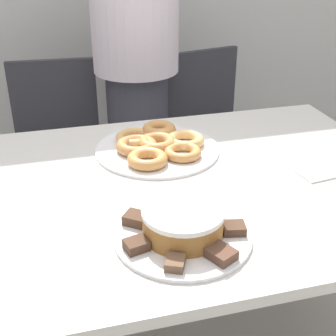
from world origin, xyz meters
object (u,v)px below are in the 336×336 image
(plate_donuts, at_px, (157,149))
(plate_cake, at_px, (183,236))
(frosted_cake, at_px, (183,222))
(napkin, at_px, (317,173))
(office_chair_right, at_px, (214,148))
(person_standing, at_px, (136,61))
(office_chair_left, at_px, (60,166))

(plate_donuts, bearing_deg, plate_cake, -96.58)
(frosted_cake, distance_m, napkin, 0.51)
(frosted_cake, bearing_deg, plate_donuts, 83.42)
(office_chair_right, height_order, frosted_cake, office_chair_right)
(person_standing, xyz_separation_m, napkin, (0.33, -1.01, -0.10))
(office_chair_left, xyz_separation_m, plate_cake, (0.25, -1.16, 0.36))
(office_chair_left, height_order, plate_cake, office_chair_left)
(frosted_cake, relative_size, napkin, 1.60)
(person_standing, distance_m, plate_cake, 1.21)
(office_chair_left, height_order, frosted_cake, office_chair_left)
(plate_cake, xyz_separation_m, frosted_cake, (0.00, 0.00, 0.04))
(person_standing, relative_size, plate_cake, 5.16)
(plate_cake, height_order, frosted_cake, frosted_cake)
(plate_cake, height_order, plate_donuts, same)
(person_standing, height_order, office_chair_left, person_standing)
(plate_cake, relative_size, frosted_cake, 1.70)
(plate_donuts, height_order, frosted_cake, frosted_cake)
(person_standing, bearing_deg, office_chair_right, -6.95)
(person_standing, relative_size, plate_donuts, 4.19)
(napkin, bearing_deg, plate_cake, -157.11)
(office_chair_right, bearing_deg, person_standing, 160.71)
(office_chair_left, bearing_deg, napkin, -49.50)
(plate_cake, xyz_separation_m, plate_donuts, (0.05, 0.47, 0.00))
(person_standing, height_order, plate_cake, person_standing)
(office_chair_left, distance_m, plate_cake, 1.24)
(person_standing, bearing_deg, office_chair_left, -173.39)
(frosted_cake, bearing_deg, plate_cake, 180.00)
(person_standing, xyz_separation_m, frosted_cake, (-0.13, -1.20, -0.06))
(plate_cake, distance_m, napkin, 0.51)
(plate_cake, bearing_deg, office_chair_right, 66.19)
(office_chair_left, distance_m, napkin, 1.25)
(office_chair_left, xyz_separation_m, office_chair_right, (0.76, -0.00, 0.00))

